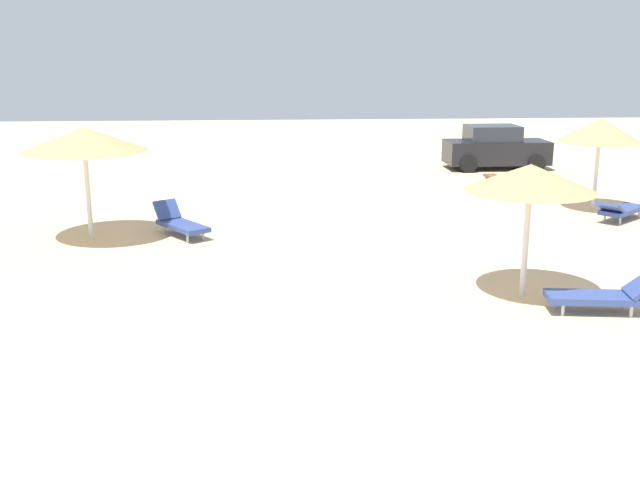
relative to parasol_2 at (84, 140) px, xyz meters
The scene contains 9 objects.
ground_plane 10.16m from the parasol_2, 56.51° to the right, with size 80.00×80.00×0.00m, color beige.
parasol_2 is the anchor object (origin of this frame).
parasol_3 10.69m from the parasol_2, 28.44° to the right, with size 2.46×2.46×2.56m.
parasol_4 14.36m from the parasol_2, 10.13° to the left, with size 2.43×2.43×2.69m.
lounger_2 3.10m from the parasol_2, ahead, with size 1.60×1.87×0.81m.
lounger_3 12.37m from the parasol_2, 30.50° to the right, with size 1.96×0.89×0.71m.
lounger_4 14.46m from the parasol_2, ahead, with size 1.88×1.71×0.62m.
bench_0 13.49m from the parasol_2, 24.50° to the left, with size 0.54×1.53×0.49m.
parked_car 17.06m from the parasol_2, 37.40° to the left, with size 4.02×2.01×1.72m.
Camera 1 is at (-0.93, -10.36, 4.66)m, focal length 41.76 mm.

